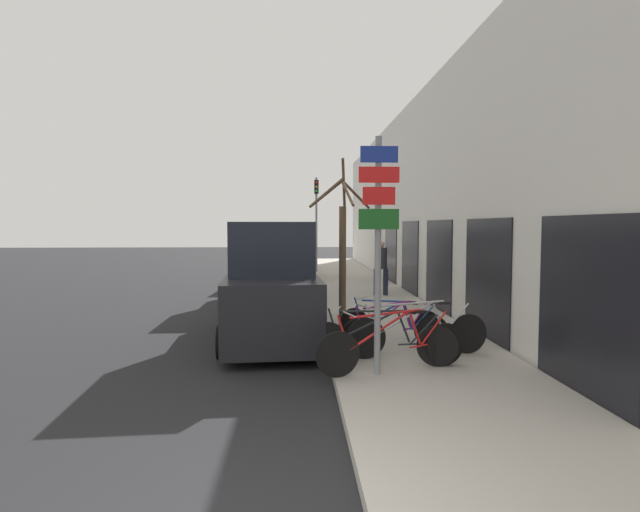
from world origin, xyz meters
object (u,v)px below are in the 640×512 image
(bicycle_1, at_px, (382,340))
(bicycle_4, at_px, (392,324))
(pedestrian_near, at_px, (381,264))
(parked_car_1, at_px, (272,267))
(bicycle_3, at_px, (393,328))
(parked_car_0, at_px, (272,288))
(signpost, at_px, (378,239))
(bicycle_2, at_px, (418,333))
(parked_car_2, at_px, (285,257))
(parked_car_3, at_px, (287,251))
(street_tree, at_px, (342,249))
(traffic_light, at_px, (316,212))
(bicycle_0, at_px, (394,345))

(bicycle_1, relative_size, bicycle_4, 1.26)
(pedestrian_near, bearing_deg, parked_car_1, 9.63)
(bicycle_3, bearing_deg, bicycle_4, -37.35)
(bicycle_1, height_order, parked_car_0, parked_car_0)
(parked_car_1, bearing_deg, bicycle_4, -68.25)
(signpost, xyz_separation_m, parked_car_1, (-1.97, 8.22, -1.09))
(signpost, xyz_separation_m, bicycle_2, (0.86, 1.01, -1.62))
(bicycle_1, distance_m, parked_car_2, 13.33)
(bicycle_4, bearing_deg, parked_car_3, 39.69)
(bicycle_4, relative_size, parked_car_2, 0.39)
(bicycle_4, distance_m, parked_car_0, 2.63)
(bicycle_1, distance_m, bicycle_3, 1.06)
(parked_car_1, relative_size, parked_car_3, 0.97)
(bicycle_4, height_order, street_tree, street_tree)
(bicycle_3, xyz_separation_m, parked_car_2, (-2.22, 12.19, 0.54))
(signpost, relative_size, traffic_light, 0.79)
(bicycle_4, height_order, parked_car_2, parked_car_2)
(bicycle_0, bearing_deg, parked_car_1, -1.44)
(parked_car_2, height_order, street_tree, street_tree)
(bicycle_0, distance_m, bicycle_2, 1.04)
(traffic_light, bearing_deg, parked_car_3, 116.12)
(signpost, height_order, parked_car_2, signpost)
(bicycle_0, relative_size, bicycle_1, 1.04)
(parked_car_2, relative_size, pedestrian_near, 2.75)
(bicycle_2, distance_m, parked_car_2, 13.00)
(bicycle_0, height_order, bicycle_1, bicycle_0)
(bicycle_2, distance_m, street_tree, 3.18)
(signpost, distance_m, parked_car_2, 13.90)
(parked_car_0, bearing_deg, bicycle_0, -58.54)
(bicycle_0, distance_m, bicycle_1, 0.43)
(signpost, xyz_separation_m, bicycle_0, (0.28, 0.15, -1.62))
(bicycle_1, height_order, pedestrian_near, pedestrian_near)
(bicycle_2, bearing_deg, signpost, 131.23)
(street_tree, bearing_deg, bicycle_1, -83.50)
(signpost, distance_m, bicycle_0, 1.65)
(parked_car_2, distance_m, pedestrian_near, 6.18)
(parked_car_0, bearing_deg, bicycle_4, -28.31)
(parked_car_3, relative_size, pedestrian_near, 2.48)
(bicycle_1, distance_m, parked_car_0, 3.15)
(bicycle_2, distance_m, bicycle_4, 0.97)
(signpost, relative_size, parked_car_0, 0.73)
(signpost, bearing_deg, bicycle_4, 72.84)
(parked_car_0, bearing_deg, parked_car_2, 86.35)
(bicycle_4, bearing_deg, signpost, -165.05)
(bicycle_2, bearing_deg, street_tree, 13.17)
(parked_car_2, bearing_deg, bicycle_0, -78.59)
(parked_car_2, xyz_separation_m, parked_car_3, (-0.04, 5.72, -0.07))
(bicycle_0, distance_m, street_tree, 3.82)
(signpost, bearing_deg, parked_car_3, 95.08)
(bicycle_3, bearing_deg, signpost, 133.14)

